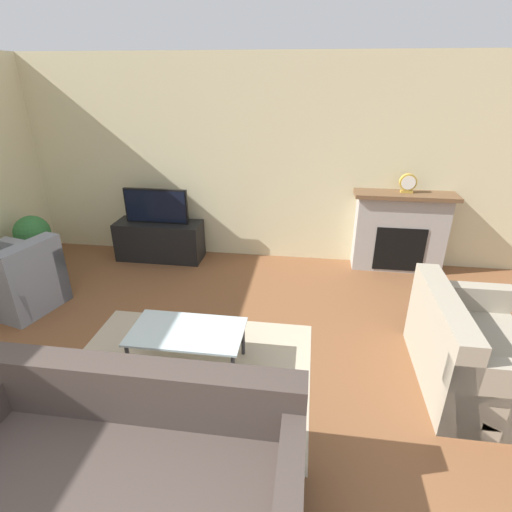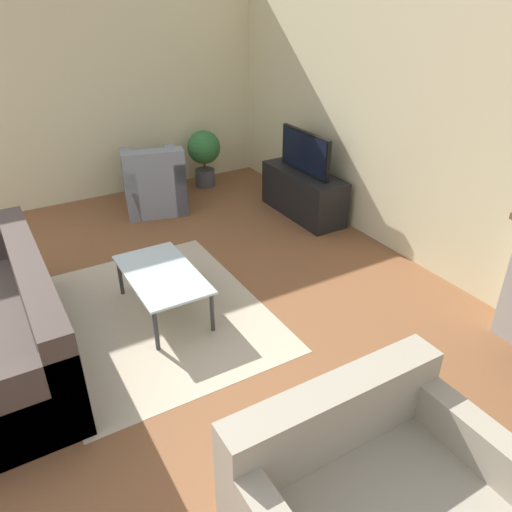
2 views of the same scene
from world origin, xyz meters
TOP-DOWN VIEW (x-y plane):
  - wall_back at (0.00, 4.87)m, footprint 8.93×0.06m
  - wall_left at (-2.99, 2.42)m, footprint 0.06×7.84m
  - area_rug at (-0.04, 2.22)m, footprint 2.20×1.76m
  - tv_stand at (-1.13, 4.54)m, footprint 1.20×0.44m
  - tv at (-1.13, 4.53)m, footprint 0.89×0.06m
  - couch_loveseat at (2.38, 2.44)m, footprint 0.87×1.27m
  - armchair_by_window at (-2.25, 3.05)m, footprint 1.03×0.90m
  - coffee_table at (-0.04, 2.31)m, footprint 1.00×0.56m
  - potted_plant at (-2.61, 3.92)m, footprint 0.45×0.45m

SIDE VIEW (x-z plane):
  - area_rug at x=-0.04m, z-range 0.00..0.00m
  - tv_stand at x=-1.13m, z-range 0.00..0.54m
  - couch_loveseat at x=2.38m, z-range -0.12..0.70m
  - armchair_by_window at x=-2.25m, z-range -0.11..0.71m
  - coffee_table at x=-0.04m, z-range 0.16..0.54m
  - potted_plant at x=-2.61m, z-range 0.09..0.87m
  - tv at x=-1.13m, z-range 0.54..1.02m
  - wall_back at x=0.00m, z-range 0.00..2.70m
  - wall_left at x=-2.99m, z-range 0.00..2.70m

